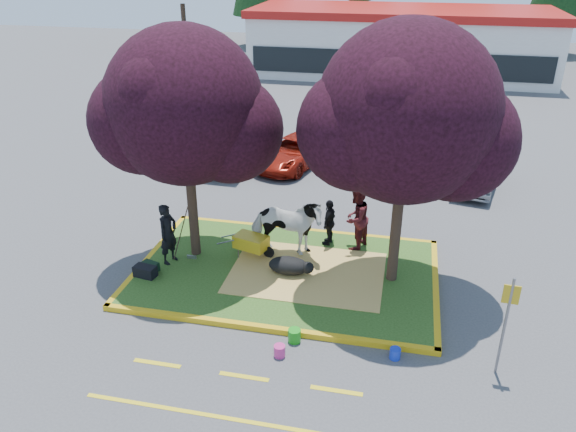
% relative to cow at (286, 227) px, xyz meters
% --- Properties ---
extents(ground, '(90.00, 90.00, 0.00)m').
position_rel_cow_xyz_m(ground, '(0.20, -0.88, -1.04)').
color(ground, '#424244').
rests_on(ground, ground).
extents(median_island, '(8.00, 5.00, 0.15)m').
position_rel_cow_xyz_m(median_island, '(0.20, -0.88, -0.97)').
color(median_island, '#264816').
rests_on(median_island, ground).
extents(curb_near, '(8.30, 0.16, 0.15)m').
position_rel_cow_xyz_m(curb_near, '(0.20, -3.46, -0.97)').
color(curb_near, gold).
rests_on(curb_near, ground).
extents(curb_far, '(8.30, 0.16, 0.15)m').
position_rel_cow_xyz_m(curb_far, '(0.20, 1.70, -0.97)').
color(curb_far, gold).
rests_on(curb_far, ground).
extents(curb_left, '(0.16, 5.30, 0.15)m').
position_rel_cow_xyz_m(curb_left, '(-3.88, -0.88, -0.97)').
color(curb_left, gold).
rests_on(curb_left, ground).
extents(curb_right, '(0.16, 5.30, 0.15)m').
position_rel_cow_xyz_m(curb_right, '(4.28, -0.88, -0.97)').
color(curb_right, gold).
rests_on(curb_right, ground).
extents(straw_bedding, '(4.20, 3.00, 0.01)m').
position_rel_cow_xyz_m(straw_bedding, '(0.80, -0.88, -0.89)').
color(straw_bedding, '#E7BE5F').
rests_on(straw_bedding, median_island).
extents(tree_purple_left, '(5.06, 4.20, 6.51)m').
position_rel_cow_xyz_m(tree_purple_left, '(-2.58, -0.50, 3.32)').
color(tree_purple_left, black).
rests_on(tree_purple_left, median_island).
extents(tree_purple_right, '(5.30, 4.40, 6.82)m').
position_rel_cow_xyz_m(tree_purple_right, '(3.12, -0.70, 3.52)').
color(tree_purple_right, black).
rests_on(tree_purple_right, median_island).
extents(fire_lane_stripe_a, '(1.10, 0.12, 0.01)m').
position_rel_cow_xyz_m(fire_lane_stripe_a, '(-1.80, -5.08, -1.04)').
color(fire_lane_stripe_a, yellow).
rests_on(fire_lane_stripe_a, ground).
extents(fire_lane_stripe_b, '(1.10, 0.12, 0.01)m').
position_rel_cow_xyz_m(fire_lane_stripe_b, '(0.20, -5.08, -1.04)').
color(fire_lane_stripe_b, yellow).
rests_on(fire_lane_stripe_b, ground).
extents(fire_lane_stripe_c, '(1.10, 0.12, 0.01)m').
position_rel_cow_xyz_m(fire_lane_stripe_c, '(2.20, -5.08, -1.04)').
color(fire_lane_stripe_c, yellow).
rests_on(fire_lane_stripe_c, ground).
extents(fire_lane_long, '(6.00, 0.10, 0.01)m').
position_rel_cow_xyz_m(fire_lane_long, '(0.20, -6.28, -1.04)').
color(fire_lane_long, yellow).
rests_on(fire_lane_long, ground).
extents(retail_building, '(20.40, 8.40, 4.40)m').
position_rel_cow_xyz_m(retail_building, '(2.20, 27.11, 1.21)').
color(retail_building, silver).
rests_on(retail_building, ground).
extents(cow, '(2.18, 1.11, 1.79)m').
position_rel_cow_xyz_m(cow, '(0.00, 0.00, 0.00)').
color(cow, silver).
rests_on(cow, median_island).
extents(calf, '(1.27, 1.00, 0.49)m').
position_rel_cow_xyz_m(calf, '(0.30, -1.01, -0.65)').
color(calf, black).
rests_on(calf, median_island).
extents(handler, '(0.60, 0.75, 1.78)m').
position_rel_cow_xyz_m(handler, '(-3.14, -1.09, -0.00)').
color(handler, black).
rests_on(handler, median_island).
extents(visitor_a, '(1.05, 1.15, 1.93)m').
position_rel_cow_xyz_m(visitor_a, '(1.92, 0.85, 0.07)').
color(visitor_a, '#491518').
rests_on(visitor_a, median_island).
extents(visitor_b, '(0.50, 0.89, 1.44)m').
position_rel_cow_xyz_m(visitor_b, '(1.13, 0.93, -0.17)').
color(visitor_b, black).
rests_on(visitor_b, median_island).
extents(wheelbarrow, '(1.70, 0.82, 0.64)m').
position_rel_cow_xyz_m(wheelbarrow, '(-0.96, -0.28, -0.45)').
color(wheelbarrow, black).
rests_on(wheelbarrow, median_island).
extents(gear_bag_dark, '(0.65, 0.42, 0.31)m').
position_rel_cow_xyz_m(gear_bag_dark, '(-3.50, -1.99, -0.74)').
color(gear_bag_dark, black).
rests_on(gear_bag_dark, median_island).
extents(gear_bag_green, '(0.54, 0.43, 0.25)m').
position_rel_cow_xyz_m(gear_bag_green, '(-3.50, -1.69, -0.77)').
color(gear_bag_green, black).
rests_on(gear_bag_green, median_island).
extents(sign_post, '(0.34, 0.06, 2.39)m').
position_rel_cow_xyz_m(sign_post, '(5.49, -3.78, 0.43)').
color(sign_post, slate).
rests_on(sign_post, ground).
extents(bucket_green, '(0.40, 0.40, 0.32)m').
position_rel_cow_xyz_m(bucket_green, '(1.01, -3.68, -0.88)').
color(bucket_green, '#189717').
rests_on(bucket_green, ground).
extents(bucket_pink, '(0.31, 0.31, 0.28)m').
position_rel_cow_xyz_m(bucket_pink, '(0.79, -4.26, -0.90)').
color(bucket_pink, '#CA2D7E').
rests_on(bucket_pink, ground).
extents(bucket_blue, '(0.25, 0.25, 0.26)m').
position_rel_cow_xyz_m(bucket_blue, '(3.33, -3.79, -0.91)').
color(bucket_blue, '#1833C3').
rests_on(bucket_blue, ground).
extents(car_black, '(3.13, 4.36, 1.38)m').
position_rel_cow_xyz_m(car_black, '(-5.94, 7.11, -0.35)').
color(car_black, black).
rests_on(car_black, ground).
extents(car_silver, '(1.70, 4.53, 1.48)m').
position_rel_cow_xyz_m(car_silver, '(-3.75, 7.27, -0.30)').
color(car_silver, '#ADAFB5').
rests_on(car_silver, ground).
extents(car_red, '(3.25, 4.71, 1.20)m').
position_rel_cow_xyz_m(car_red, '(-1.32, 7.60, -0.45)').
color(car_red, maroon).
rests_on(car_red, ground).
extents(car_white, '(2.00, 4.49, 1.28)m').
position_rel_cow_xyz_m(car_white, '(3.21, 7.97, -0.40)').
color(car_white, silver).
rests_on(car_white, ground).
extents(car_grey, '(2.10, 4.14, 1.30)m').
position_rel_cow_xyz_m(car_grey, '(5.90, 6.91, -0.39)').
color(car_grey, slate).
rests_on(car_grey, ground).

